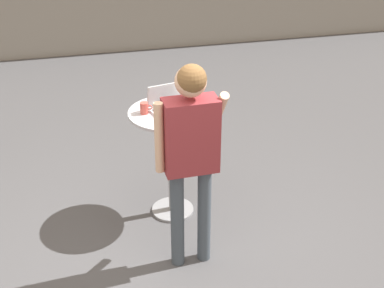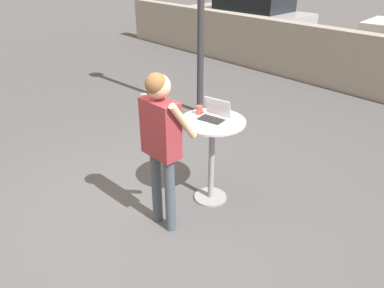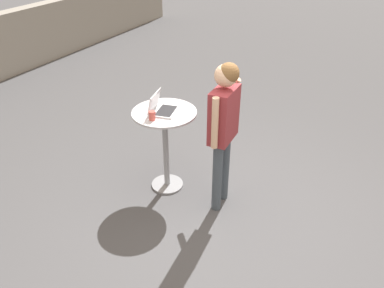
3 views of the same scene
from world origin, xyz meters
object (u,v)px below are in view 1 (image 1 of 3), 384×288
object	(u,v)px
cafe_table	(171,142)
standing_person	(191,143)
coffee_mug	(144,108)
laptop	(169,105)

from	to	relation	value
cafe_table	standing_person	bearing A→B (deg)	-90.11
cafe_table	coffee_mug	distance (m)	0.42
cafe_table	standing_person	distance (m)	0.83
laptop	standing_person	bearing A→B (deg)	-89.36
coffee_mug	standing_person	size ratio (longest dim) A/B	0.06
laptop	cafe_table	bearing A→B (deg)	-66.00
coffee_mug	cafe_table	bearing A→B (deg)	-3.80
cafe_table	laptop	distance (m)	0.35
cafe_table	standing_person	size ratio (longest dim) A/B	0.60
laptop	coffee_mug	bearing A→B (deg)	-178.15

